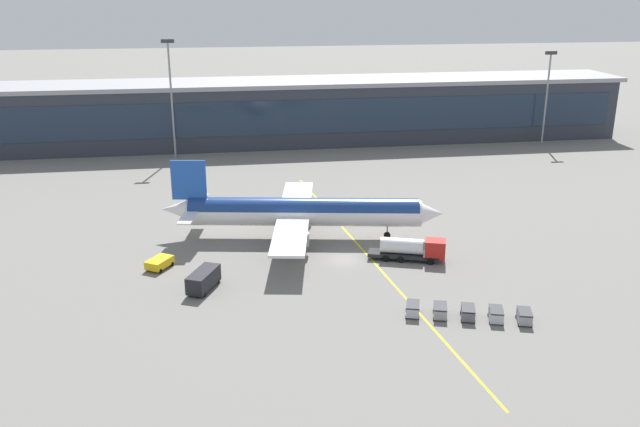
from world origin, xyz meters
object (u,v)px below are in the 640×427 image
(pushback_tug, at_px, (160,262))
(baggage_cart_4, at_px, (524,316))
(baggage_cart_3, at_px, (496,314))
(main_airliner, at_px, (302,212))
(baggage_cart_2, at_px, (468,313))
(baggage_cart_1, at_px, (440,311))
(fuel_tanker, at_px, (412,249))
(lavatory_truck, at_px, (203,279))
(baggage_cart_0, at_px, (413,309))

(pushback_tug, xyz_separation_m, baggage_cart_4, (42.73, -22.63, -0.07))
(baggage_cart_3, distance_m, baggage_cart_4, 3.20)
(main_airliner, height_order, baggage_cart_2, main_airliner)
(main_airliner, distance_m, baggage_cart_3, 35.84)
(pushback_tug, relative_size, baggage_cart_1, 1.49)
(main_airliner, distance_m, fuel_tanker, 18.31)
(baggage_cart_2, bearing_deg, lavatory_truck, 157.35)
(lavatory_truck, height_order, baggage_cart_2, lavatory_truck)
(baggage_cart_2, height_order, baggage_cart_3, same)
(fuel_tanker, relative_size, baggage_cart_4, 3.69)
(baggage_cart_2, distance_m, baggage_cart_3, 3.20)
(baggage_cart_1, bearing_deg, fuel_tanker, 84.92)
(main_airliner, height_order, baggage_cart_3, main_airliner)
(lavatory_truck, distance_m, baggage_cart_2, 33.21)
(lavatory_truck, xyz_separation_m, baggage_cart_4, (36.75, -14.68, -0.64))
(main_airliner, xyz_separation_m, baggage_cart_4, (21.84, -31.27, -3.45))
(pushback_tug, distance_m, baggage_cart_4, 48.35)
(baggage_cart_2, distance_m, baggage_cart_4, 6.40)
(baggage_cart_1, bearing_deg, pushback_tug, 149.49)
(baggage_cart_0, bearing_deg, baggage_cart_1, -17.26)
(fuel_tanker, height_order, baggage_cart_2, fuel_tanker)
(pushback_tug, relative_size, baggage_cart_4, 1.49)
(baggage_cart_1, xyz_separation_m, baggage_cart_2, (3.06, -0.95, 0.00))
(fuel_tanker, bearing_deg, pushback_tug, 175.70)
(fuel_tanker, distance_m, baggage_cart_4, 21.42)
(main_airliner, bearing_deg, fuel_tanker, -38.47)
(pushback_tug, xyz_separation_m, baggage_cart_3, (39.67, -21.68, -0.07))
(fuel_tanker, xyz_separation_m, baggage_cart_1, (-1.53, -17.14, -0.96))
(baggage_cart_1, bearing_deg, main_airliner, 114.03)
(lavatory_truck, height_order, baggage_cart_4, lavatory_truck)
(main_airliner, xyz_separation_m, lavatory_truck, (-14.91, -16.59, -2.81))
(lavatory_truck, distance_m, baggage_cart_1, 30.02)
(lavatory_truck, xyz_separation_m, baggage_cart_0, (24.53, -10.89, -0.64))
(fuel_tanker, height_order, baggage_cart_0, fuel_tanker)
(baggage_cart_1, xyz_separation_m, baggage_cart_3, (6.11, -1.90, 0.00))
(lavatory_truck, relative_size, baggage_cart_2, 2.09)
(baggage_cart_1, height_order, baggage_cart_4, same)
(pushback_tug, distance_m, baggage_cart_3, 45.21)
(baggage_cart_1, distance_m, baggage_cart_3, 6.40)
(main_airliner, distance_m, baggage_cart_4, 38.30)
(pushback_tug, distance_m, baggage_cart_2, 42.08)
(baggage_cart_2, bearing_deg, main_airliner, 118.17)
(pushback_tug, relative_size, baggage_cart_3, 1.49)
(fuel_tanker, xyz_separation_m, baggage_cart_4, (7.64, -19.99, -0.96))
(lavatory_truck, bearing_deg, pushback_tug, 126.96)
(fuel_tanker, bearing_deg, baggage_cart_3, -76.46)
(fuel_tanker, distance_m, baggage_cart_2, 18.18)
(baggage_cart_0, distance_m, baggage_cart_1, 3.20)
(main_airliner, relative_size, baggage_cart_1, 14.46)
(fuel_tanker, xyz_separation_m, baggage_cart_2, (1.53, -18.09, -0.96))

